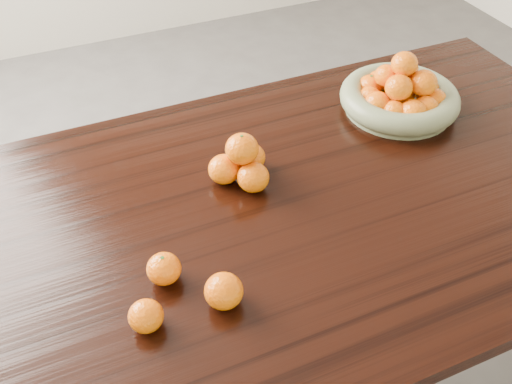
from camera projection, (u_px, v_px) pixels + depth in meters
name	position (u px, v px, depth m)	size (l,w,h in m)	color
ground	(257.00, 383.00, 1.80)	(5.00, 5.00, 0.00)	#575552
dining_table	(257.00, 238.00, 1.36)	(2.00, 1.00, 0.75)	black
fruit_bowl	(400.00, 95.00, 1.58)	(0.33, 0.33, 0.17)	#727958
orange_pyramid	(242.00, 163.00, 1.35)	(0.15, 0.15, 0.13)	orange
loose_orange_0	(164.00, 269.00, 1.13)	(0.07, 0.07, 0.06)	orange
loose_orange_1	(146.00, 316.00, 1.05)	(0.07, 0.07, 0.06)	orange
loose_orange_2	(224.00, 291.00, 1.08)	(0.08, 0.08, 0.07)	orange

